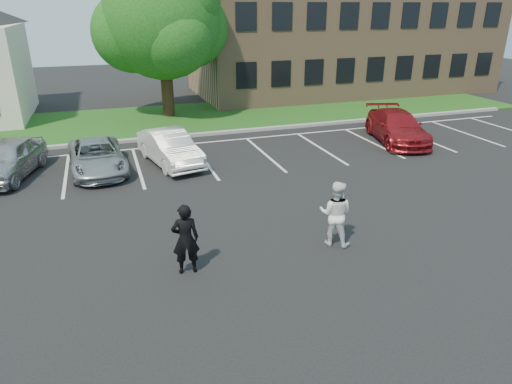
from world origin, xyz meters
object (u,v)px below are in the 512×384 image
car_silver_minivan (97,157)px  car_red_compact (397,127)px  man_white_shirt (335,214)px  car_white_sedan (170,148)px  tree (164,22)px  man_black_suit (185,239)px  car_silver_west (8,159)px  office_building (342,34)px

car_silver_minivan → car_red_compact: (13.97, -0.11, 0.11)m
car_silver_minivan → man_white_shirt: bearing=-58.1°
man_white_shirt → car_white_sedan: man_white_shirt is taller
tree → man_black_suit: 18.28m
man_white_shirt → car_silver_minivan: bearing=-16.7°
car_silver_west → car_silver_minivan: car_silver_west is taller
car_white_sedan → tree: bearing=68.7°
man_black_suit → car_red_compact: bearing=-140.4°
man_white_shirt → car_white_sedan: (-3.24, 8.49, -0.23)m
man_white_shirt → man_black_suit: bearing=38.9°
man_black_suit → car_silver_minivan: (-1.98, 8.60, -0.31)m
office_building → man_black_suit: office_building is taller
tree → car_silver_west: bearing=-131.5°
car_silver_minivan → man_black_suit: bearing=-81.1°
man_white_shirt → car_silver_west: size_ratio=0.43×
tree → car_silver_west: size_ratio=2.03×
car_red_compact → car_silver_west: bearing=-166.9°
office_building → car_silver_west: 25.74m
tree → man_black_suit: (-2.32, -17.59, -4.42)m
office_building → car_white_sedan: bearing=-137.8°
man_black_suit → man_white_shirt: 4.18m
office_building → tree: (-14.05, -4.98, 1.19)m
tree → car_silver_minivan: 11.03m
tree → man_white_shirt: (1.86, -17.47, -4.41)m
car_silver_minivan → car_white_sedan: 2.92m
car_white_sedan → car_red_compact: (11.05, -0.11, 0.02)m
office_building → car_red_compact: bearing=-107.3°
man_white_shirt → car_silver_west: 12.98m
office_building → car_red_compact: 15.15m
office_building → car_red_compact: office_building is taller
tree → man_black_suit: bearing=-97.5°
man_black_suit → car_silver_west: bearing=-55.5°
car_red_compact → man_black_suit: bearing=-129.8°
car_silver_minivan → car_red_compact: 13.97m
man_black_suit → car_red_compact: (11.99, 8.49, -0.20)m
tree → car_white_sedan: (-1.38, -8.99, -4.64)m
man_black_suit → man_white_shirt: (4.18, 0.11, 0.01)m
office_building → car_silver_minivan: size_ratio=5.02×
car_white_sedan → car_red_compact: bearing=-13.2°
car_silver_west → car_silver_minivan: size_ratio=0.97×
office_building → car_silver_west: size_ratio=5.18×
car_silver_minivan → car_white_sedan: (2.92, 0.00, 0.08)m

